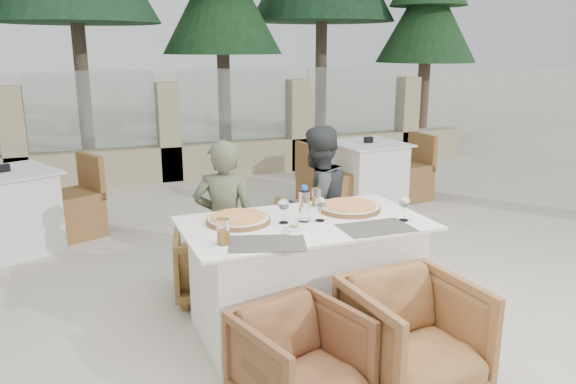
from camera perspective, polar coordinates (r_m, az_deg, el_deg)
name	(u,v)px	position (r m, az deg, el deg)	size (l,w,h in m)	color
ground	(300,328)	(4.00, 1.24, -13.61)	(80.00, 80.00, 0.00)	beige
sand_patch	(113,113)	(17.39, -17.35, 7.72)	(30.00, 16.00, 0.01)	beige
perimeter_wall_far	(168,125)	(8.23, -12.06, 6.67)	(10.00, 0.34, 1.60)	tan
pine_centre	(222,12)	(10.85, -6.73, 17.73)	(2.20, 2.20, 5.00)	#1C421F
pine_far_right	(427,27)	(11.93, 13.92, 15.92)	(1.98, 1.98, 4.50)	#1E4320
dining_table	(305,276)	(3.83, 1.70, -8.54)	(1.60, 0.90, 0.77)	white
placemat_near_left	(267,243)	(3.29, -2.13, -5.23)	(0.45, 0.30, 0.00)	#4F4B44
placemat_near_right	(376,228)	(3.61, 8.93, -3.61)	(0.45, 0.30, 0.00)	#4E4A43
pizza_left	(238,219)	(3.68, -5.07, -2.71)	(0.42, 0.42, 0.05)	#D1591C
pizza_right	(350,207)	(3.96, 6.27, -1.48)	(0.43, 0.43, 0.06)	#EA5620
water_bottle	(304,204)	(3.66, 1.66, -1.19)	(0.07, 0.07, 0.24)	#9FB5D1
wine_glass_centre	(283,210)	(3.64, -0.46, -1.80)	(0.08, 0.08, 0.18)	white
wine_glass_near	(320,208)	(3.69, 3.29, -1.59)	(0.08, 0.08, 0.18)	white
wine_glass_corner	(404,207)	(3.77, 11.74, -1.53)	(0.08, 0.08, 0.18)	white
beer_glass_left	(223,231)	(3.28, -6.59, -4.00)	(0.08, 0.08, 0.15)	orange
beer_glass_right	(316,197)	(4.05, 2.90, -0.51)	(0.07, 0.07, 0.13)	orange
olive_dish	(294,229)	(3.48, 0.62, -3.76)	(0.11, 0.11, 0.04)	white
armchair_far_left	(212,263)	(4.40, -7.68, -7.20)	(0.57, 0.58, 0.53)	olive
armchair_far_right	(316,244)	(4.57, 2.88, -5.35)	(0.71, 0.73, 0.66)	brown
armchair_near_left	(300,361)	(3.09, 1.26, -16.81)	(0.59, 0.61, 0.55)	brown
armchair_near_right	(413,334)	(3.34, 12.59, -13.94)	(0.67, 0.69, 0.63)	#936235
diner_left	(225,223)	(4.18, -6.47, -3.13)	(0.45, 0.30, 1.24)	#585E44
diner_right	(317,206)	(4.52, 2.97, -1.40)	(0.63, 0.49, 1.29)	#3B3E40
bg_table_a	(9,212)	(5.87, -26.46, -1.82)	(1.64, 0.82, 0.77)	white
bg_table_b	(367,174)	(6.87, 8.05, 1.81)	(1.64, 0.82, 0.77)	white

